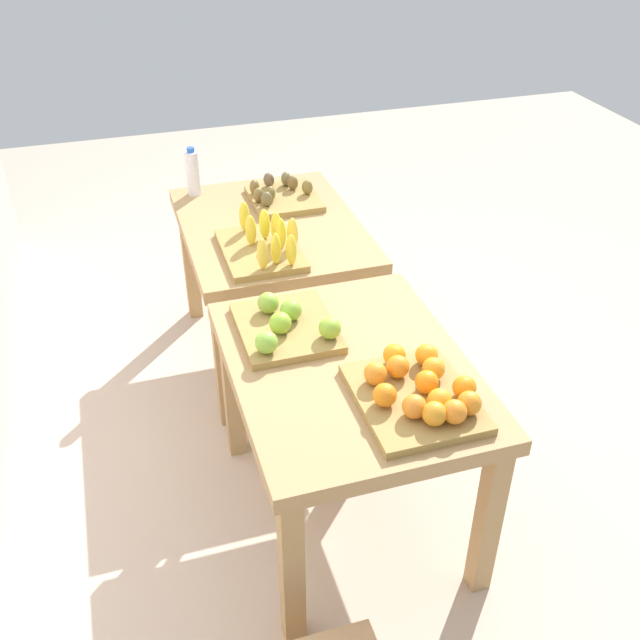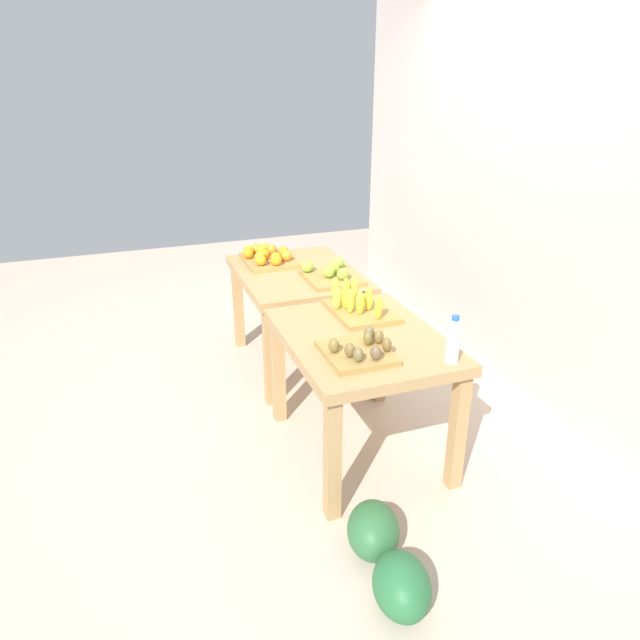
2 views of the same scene
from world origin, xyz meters
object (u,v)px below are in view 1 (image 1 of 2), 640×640
display_table_right (271,243)px  watermelon_pile (280,245)px  display_table_left (349,388)px  orange_bin (419,391)px  banana_crate (264,244)px  kiwi_bin (282,195)px  apple_bin (286,325)px  water_bottle (193,173)px

display_table_right → watermelon_pile: size_ratio=1.52×
display_table_left → orange_bin: orange_bin is taller
display_table_left → banana_crate: size_ratio=2.36×
orange_bin → kiwi_bin: size_ratio=1.22×
display_table_right → orange_bin: size_ratio=2.36×
apple_bin → water_bottle: size_ratio=1.66×
orange_bin → display_table_left: bearing=29.7°
apple_bin → kiwi_bin: 1.13m
display_table_right → water_bottle: (0.43, 0.28, 0.22)m
display_table_right → watermelon_pile: display_table_right is taller
display_table_left → water_bottle: 1.59m
apple_bin → banana_crate: size_ratio=0.91×
orange_bin → water_bottle: bearing=13.3°
orange_bin → kiwi_bin: (1.59, 0.03, -0.01)m
orange_bin → apple_bin: bearing=31.5°
kiwi_bin → orange_bin: bearing=-178.8°
orange_bin → banana_crate: bearing=12.4°
apple_bin → display_table_left: bearing=-146.6°
display_table_left → orange_bin: (-0.25, -0.14, 0.15)m
display_table_right → watermelon_pile: bearing=-16.0°
kiwi_bin → water_bottle: bearing=61.8°
display_table_left → water_bottle: (1.55, 0.28, 0.22)m
apple_bin → orange_bin: bearing=-148.5°
apple_bin → water_bottle: 1.32m
banana_crate → watermelon_pile: bearing=-16.6°
display_table_left → kiwi_bin: 1.35m
orange_bin → watermelon_pile: size_ratio=0.64×
display_table_left → apple_bin: 0.32m
water_bottle → watermelon_pile: size_ratio=0.35×
banana_crate → watermelon_pile: (1.18, -0.35, -0.66)m
display_table_left → apple_bin: (0.24, 0.16, 0.14)m
display_table_right → banana_crate: size_ratio=2.36×
display_table_right → display_table_left: bearing=180.0°
water_bottle → watermelon_pile: 1.02m
water_bottle → watermelon_pile: bearing=-49.1°
banana_crate → kiwi_bin: size_ratio=1.22×
banana_crate → watermelon_pile: size_ratio=0.64×
banana_crate → watermelon_pile: banana_crate is taller
kiwi_bin → banana_crate: bearing=157.6°
display_table_left → watermelon_pile: bearing=-7.3°
watermelon_pile → display_table_right: bearing=164.0°
kiwi_bin → display_table_right: bearing=153.1°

